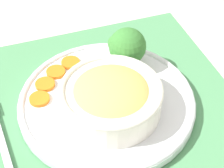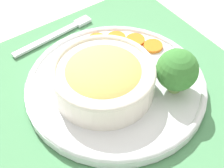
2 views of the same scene
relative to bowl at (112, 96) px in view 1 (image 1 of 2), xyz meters
The scene contains 9 objects.
ground_plane 0.06m from the bowl, 94.24° to the left, with size 4.00×4.00×0.00m, color beige.
placemat 0.06m from the bowl, 94.24° to the left, with size 0.49×0.48×0.00m.
plate 0.04m from the bowl, 94.24° to the left, with size 0.31×0.31×0.02m.
bowl is the anchor object (origin of this frame).
broccoli_floret 0.12m from the bowl, 58.48° to the left, with size 0.07×0.07×0.08m.
carrot_slice_near 0.15m from the bowl, 106.51° to the left, with size 0.04×0.04×0.01m.
carrot_slice_middle 0.14m from the bowl, 121.52° to the left, with size 0.04×0.04×0.01m.
carrot_slice_far 0.14m from the bowl, 136.86° to the left, with size 0.04×0.04×0.01m.
carrot_slice_extra 0.13m from the bowl, 152.71° to the left, with size 0.04×0.04×0.01m.
Camera 1 is at (-0.13, -0.44, 0.50)m, focal length 60.00 mm.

